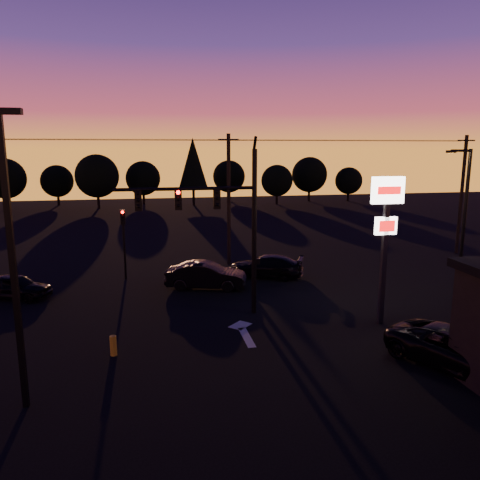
# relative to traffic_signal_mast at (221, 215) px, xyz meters

# --- Properties ---
(ground) EXTENTS (120.00, 120.00, 0.00)m
(ground) POSITION_rel_traffic_signal_mast_xyz_m (0.10, -3.99, -4.94)
(ground) COLOR black
(ground) RESTS_ON ground
(lane_arrow) EXTENTS (1.20, 3.10, 0.01)m
(lane_arrow) POSITION_rel_traffic_signal_mast_xyz_m (0.60, -2.33, -4.93)
(lane_arrow) COLOR beige
(lane_arrow) RESTS_ON ground
(traffic_signal_mast) EXTENTS (6.79, 0.52, 8.58)m
(traffic_signal_mast) POSITION_rel_traffic_signal_mast_xyz_m (0.00, 0.00, 0.00)
(traffic_signal_mast) COLOR black
(traffic_signal_mast) RESTS_ON ground
(secondary_signal) EXTENTS (0.30, 0.31, 4.35)m
(secondary_signal) POSITION_rel_traffic_signal_mast_xyz_m (-4.90, 7.49, -2.07)
(secondary_signal) COLOR black
(secondary_signal) RESTS_ON ground
(parking_lot_light) EXTENTS (1.25, 0.30, 9.14)m
(parking_lot_light) POSITION_rel_traffic_signal_mast_xyz_m (-7.40, -6.99, 0.33)
(parking_lot_light) COLOR black
(parking_lot_light) RESTS_ON ground
(pylon_sign) EXTENTS (1.50, 0.28, 6.80)m
(pylon_sign) POSITION_rel_traffic_signal_mast_xyz_m (7.10, -2.49, -0.02)
(pylon_sign) COLOR black
(pylon_sign) RESTS_ON ground
(streetlight) EXTENTS (1.55, 0.35, 8.00)m
(streetlight) POSITION_rel_traffic_signal_mast_xyz_m (14.01, 1.51, -0.52)
(streetlight) COLOR black
(streetlight) RESTS_ON ground
(utility_pole_1) EXTENTS (1.40, 0.26, 9.00)m
(utility_pole_1) POSITION_rel_traffic_signal_mast_xyz_m (2.10, 10.01, -0.34)
(utility_pole_1) COLOR black
(utility_pole_1) RESTS_ON ground
(utility_pole_2) EXTENTS (1.40, 0.26, 9.00)m
(utility_pole_2) POSITION_rel_traffic_signal_mast_xyz_m (20.10, 10.01, -0.34)
(utility_pole_2) COLOR black
(utility_pole_2) RESTS_ON ground
(power_wires) EXTENTS (36.00, 1.22, 0.07)m
(power_wires) POSITION_rel_traffic_signal_mast_xyz_m (2.10, 10.01, 3.63)
(power_wires) COLOR black
(power_wires) RESTS_ON ground
(bollard) EXTENTS (0.27, 0.27, 0.80)m
(bollard) POSITION_rel_traffic_signal_mast_xyz_m (-4.92, -3.70, -4.54)
(bollard) COLOR gold
(bollard) RESTS_ON ground
(tree_0) EXTENTS (5.36, 5.36, 6.74)m
(tree_0) POSITION_rel_traffic_signal_mast_xyz_m (-21.90, 46.01, -0.88)
(tree_0) COLOR black
(tree_0) RESTS_ON ground
(tree_1) EXTENTS (4.54, 4.54, 5.71)m
(tree_1) POSITION_rel_traffic_signal_mast_xyz_m (-15.90, 49.01, -1.50)
(tree_1) COLOR black
(tree_1) RESTS_ON ground
(tree_2) EXTENTS (5.77, 5.78, 7.26)m
(tree_2) POSITION_rel_traffic_signal_mast_xyz_m (-9.90, 44.01, -0.57)
(tree_2) COLOR black
(tree_2) RESTS_ON ground
(tree_3) EXTENTS (4.95, 4.95, 6.22)m
(tree_3) POSITION_rel_traffic_signal_mast_xyz_m (-3.90, 48.01, -1.19)
(tree_3) COLOR black
(tree_3) RESTS_ON ground
(tree_4) EXTENTS (4.18, 4.18, 9.50)m
(tree_4) POSITION_rel_traffic_signal_mast_xyz_m (3.10, 45.01, 0.99)
(tree_4) COLOR black
(tree_4) RESTS_ON ground
(tree_5) EXTENTS (4.95, 4.95, 6.22)m
(tree_5) POSITION_rel_traffic_signal_mast_xyz_m (9.10, 50.01, -1.19)
(tree_5) COLOR black
(tree_5) RESTS_ON ground
(tree_6) EXTENTS (4.54, 4.54, 5.71)m
(tree_6) POSITION_rel_traffic_signal_mast_xyz_m (15.10, 44.01, -1.50)
(tree_6) COLOR black
(tree_6) RESTS_ON ground
(tree_7) EXTENTS (5.36, 5.36, 6.74)m
(tree_7) POSITION_rel_traffic_signal_mast_xyz_m (21.10, 47.01, -0.88)
(tree_7) COLOR black
(tree_7) RESTS_ON ground
(tree_8) EXTENTS (4.12, 4.12, 5.19)m
(tree_8) POSITION_rel_traffic_signal_mast_xyz_m (27.10, 46.01, -1.82)
(tree_8) COLOR black
(tree_8) RESTS_ON ground
(car_left) EXTENTS (4.18, 2.87, 1.32)m
(car_left) POSITION_rel_traffic_signal_mast_xyz_m (-10.62, 4.74, -4.28)
(car_left) COLOR black
(car_left) RESTS_ON ground
(car_mid) EXTENTS (4.91, 2.83, 1.53)m
(car_mid) POSITION_rel_traffic_signal_mast_xyz_m (-0.20, 4.55, -4.17)
(car_mid) COLOR black
(car_mid) RESTS_ON ground
(car_right) EXTENTS (5.15, 3.72, 1.39)m
(car_right) POSITION_rel_traffic_signal_mast_xyz_m (3.80, 6.27, -4.24)
(car_right) COLOR black
(car_right) RESTS_ON ground
(suv_parked) EXTENTS (4.47, 5.71, 1.44)m
(suv_parked) POSITION_rel_traffic_signal_mast_xyz_m (7.68, -7.28, -4.21)
(suv_parked) COLOR black
(suv_parked) RESTS_ON ground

